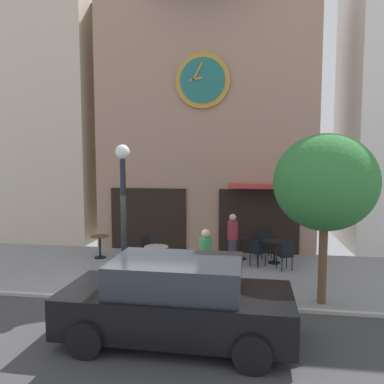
# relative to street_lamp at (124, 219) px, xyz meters

# --- Properties ---
(ground_plane) EXTENTS (27.40, 10.90, 0.13)m
(ground_plane) POSITION_rel_street_lamp_xyz_m (0.56, -0.85, -1.94)
(ground_plane) COLOR gray
(clock_building) EXTENTS (8.14, 4.25, 11.28)m
(clock_building) POSITION_rel_street_lamp_xyz_m (1.44, 6.02, 3.89)
(clock_building) COLOR #9E7A66
(clock_building) RESTS_ON ground_plane
(neighbor_building_left) EXTENTS (6.48, 3.19, 11.50)m
(neighbor_building_left) POSITION_rel_street_lamp_xyz_m (-6.40, 6.19, 3.83)
(neighbor_building_left) COLOR beige
(neighbor_building_left) RESTS_ON ground_plane
(street_lamp) EXTENTS (0.36, 0.36, 3.77)m
(street_lamp) POSITION_rel_street_lamp_xyz_m (0.00, 0.00, 0.00)
(street_lamp) COLOR black
(street_lamp) RESTS_ON ground_plane
(street_tree) EXTENTS (2.37, 2.13, 4.00)m
(street_tree) POSITION_rel_street_lamp_xyz_m (4.84, 0.04, 0.94)
(street_tree) COLOR brown
(street_tree) RESTS_ON ground_plane
(cafe_table_near_door) EXTENTS (0.62, 0.62, 0.77)m
(cafe_table_near_door) POSITION_rel_street_lamp_xyz_m (-1.92, 3.10, -1.41)
(cafe_table_near_door) COLOR black
(cafe_table_near_door) RESTS_ON ground_plane
(cafe_table_leftmost) EXTENTS (0.74, 0.74, 0.74)m
(cafe_table_leftmost) POSITION_rel_street_lamp_xyz_m (0.33, 2.00, -1.38)
(cafe_table_leftmost) COLOR black
(cafe_table_leftmost) RESTS_ON ground_plane
(cafe_table_near_curb) EXTENTS (0.63, 0.63, 0.74)m
(cafe_table_near_curb) POSITION_rel_street_lamp_xyz_m (1.32, 1.30, -1.42)
(cafe_table_near_curb) COLOR black
(cafe_table_near_curb) RESTS_ON ground_plane
(cafe_table_center_left) EXTENTS (0.60, 0.60, 0.75)m
(cafe_table_center_left) POSITION_rel_street_lamp_xyz_m (2.85, 3.65, -1.42)
(cafe_table_center_left) COLOR black
(cafe_table_center_left) RESTS_ON ground_plane
(cafe_table_rightmost) EXTENTS (0.80, 0.80, 0.75)m
(cafe_table_rightmost) POSITION_rel_street_lamp_xyz_m (3.96, 3.31, -1.35)
(cafe_table_rightmost) COLOR black
(cafe_table_rightmost) RESTS_ON ground_plane
(cafe_chair_near_tree) EXTENTS (0.52, 0.52, 0.90)m
(cafe_chair_near_tree) POSITION_rel_street_lamp_xyz_m (4.25, 2.53, -1.38)
(cafe_chair_near_tree) COLOR black
(cafe_chair_near_tree) RESTS_ON ground_plane
(cafe_chair_right_end) EXTENTS (0.56, 0.56, 0.90)m
(cafe_chair_right_end) POSITION_rel_street_lamp_xyz_m (-0.15, 2.68, -1.38)
(cafe_chair_right_end) COLOR black
(cafe_chair_right_end) RESTS_ON ground_plane
(cafe_chair_near_lamp) EXTENTS (0.53, 0.53, 0.90)m
(cafe_chair_near_lamp) POSITION_rel_street_lamp_xyz_m (-0.47, 1.85, -1.38)
(cafe_chair_near_lamp) COLOR black
(cafe_chair_near_lamp) RESTS_ON ground_plane
(cafe_chair_mid_row) EXTENTS (0.48, 0.48, 0.90)m
(cafe_chair_mid_row) POSITION_rel_street_lamp_xyz_m (3.68, 4.06, -1.38)
(cafe_chair_mid_row) COLOR black
(cafe_chair_mid_row) RESTS_ON ground_plane
(cafe_chair_corner) EXTENTS (0.57, 0.57, 0.90)m
(cafe_chair_corner) POSITION_rel_street_lamp_xyz_m (3.36, 2.81, -1.38)
(cafe_chair_corner) COLOR black
(cafe_chair_corner) RESTS_ON ground_plane
(pedestrian_maroon) EXTENTS (0.45, 0.45, 1.67)m
(pedestrian_maroon) POSITION_rel_street_lamp_xyz_m (2.61, 2.84, -1.05)
(pedestrian_maroon) COLOR #2D2D38
(pedestrian_maroon) RESTS_ON ground_plane
(pedestrian_green) EXTENTS (0.38, 0.38, 1.67)m
(pedestrian_green) POSITION_rel_street_lamp_xyz_m (2.05, 0.19, -1.05)
(pedestrian_green) COLOR #2D2D38
(pedestrian_green) RESTS_ON ground_plane
(parked_car_black) EXTENTS (4.33, 2.07, 1.55)m
(parked_car_black) POSITION_rel_street_lamp_xyz_m (1.77, -2.22, -1.15)
(parked_car_black) COLOR black
(parked_car_black) RESTS_ON ground_plane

